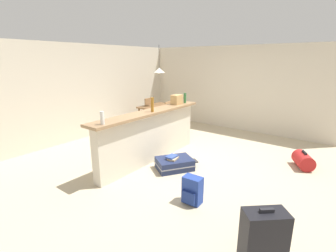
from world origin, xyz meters
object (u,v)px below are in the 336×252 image
Objects in this scene: dining_table at (158,109)px; suitcase_upright_black at (264,238)px; grocery_bag at (177,100)px; book_stack at (172,157)px; suitcase_flat_navy at (175,164)px; dining_chair_far_side at (147,110)px; bottle_white at (102,118)px; dining_chair_near_partition at (172,116)px; bottle_green at (185,98)px; pendant_lamp at (159,70)px; backpack_blue at (192,191)px; bottle_amber at (152,105)px; duffel_bag_red at (303,160)px.

dining_table is 5.33m from suitcase_upright_black.
grocery_bag is 1.56m from book_stack.
dining_chair_far_side is at bearing 50.97° from suitcase_flat_navy.
bottle_white is 3.38m from dining_chair_near_partition.
dining_chair_far_side is (0.82, 1.97, -0.69)m from bottle_green.
bottle_green is at bearing -127.51° from dining_chair_near_partition.
book_stack is at bearing -24.88° from bottle_white.
suitcase_upright_black reaches higher than suitcase_flat_navy.
pendant_lamp reaches higher than backpack_blue.
dining_chair_far_side is 1.39× the size of suitcase_upright_black.
bottle_white reaches higher than dining_table.
bottle_white is 1.23m from bottle_amber.
bottle_green is 2.24m from dining_chair_far_side.
bottle_white is 3.67m from pendant_lamp.
grocery_bag is at bearing -125.84° from dining_table.
bottle_green reaches higher than backpack_blue.
bottle_white is 0.25× the size of suitcase_flat_navy.
grocery_bag is at bearing 6.00° from bottle_amber.
bottle_green is 0.29× the size of pendant_lamp.
bottle_white is at bearing -177.20° from grocery_bag.
bottle_amber is at bearing 62.80° from suitcase_upright_black.
book_stack is at bearing -96.70° from bottle_amber.
backpack_blue is at bearing -134.27° from pendant_lamp.
bottle_green reaches higher than duffel_bag_red.
suitcase_flat_navy is (-2.07, -2.05, -1.68)m from pendant_lamp.
duffel_bag_red is at bearing 1.33° from suitcase_upright_black.
dining_table is at bearing 84.25° from duffel_bag_red.
bottle_amber is at bearing 60.86° from backpack_blue.
backpack_blue is 1.31m from suitcase_upright_black.
grocery_bag is 0.31× the size of pendant_lamp.
bottle_white is 3.93m from dining_chair_far_side.
dining_chair_near_partition is 2.21× the size of backpack_blue.
book_stack is at bearing 129.14° from duffel_bag_red.
grocery_bag reaches higher than dining_chair_far_side.
bottle_white is 0.38× the size of duffel_bag_red.
grocery_bag reaches higher than suitcase_flat_navy.
bottle_white is at bearing -155.62° from pendant_lamp.
bottle_green is 1.76m from pendant_lamp.
dining_chair_near_partition is at bearing 25.80° from bottle_amber.
suitcase_flat_navy is 0.15m from book_stack.
suitcase_upright_black is 2.72× the size of book_stack.
book_stack is (-1.32, -0.59, -0.95)m from bottle_green.
pendant_lamp reaches higher than bottle_white.
bottle_amber is at bearing -144.15° from pendant_lamp.
dining_chair_far_side is at bearing 67.28° from bottle_green.
dining_chair_near_partition reaches higher than duffel_bag_red.
dining_chair_far_side is at bearing 50.09° from book_stack.
bottle_amber is (1.23, 0.00, 0.04)m from bottle_white.
suitcase_upright_black is at bearing -117.20° from bottle_amber.
book_stack is (-1.07, -0.65, -0.94)m from grocery_bag.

